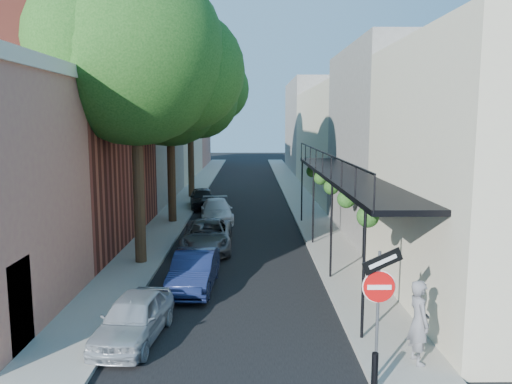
{
  "coord_description": "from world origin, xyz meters",
  "views": [
    {
      "loc": [
        0.48,
        -8.97,
        5.56
      ],
      "look_at": [
        0.7,
        10.4,
        2.8
      ],
      "focal_mm": 35.0,
      "sensor_mm": 36.0,
      "label": 1
    }
  ],
  "objects_px": {
    "parked_car_a": "(134,318)",
    "oak_far": "(196,83)",
    "oak_mid": "(177,93)",
    "sign_post": "(379,292)",
    "oak_near": "(147,59)",
    "parked_car_b": "(194,270)",
    "parked_car_e": "(202,198)",
    "parked_car_c": "(207,235)",
    "parked_car_d": "(217,211)",
    "bollard": "(375,372)",
    "pedestrian": "(419,322)"
  },
  "relations": [
    {
      "from": "parked_car_a",
      "to": "parked_car_c",
      "type": "height_order",
      "value": "parked_car_c"
    },
    {
      "from": "oak_mid",
      "to": "parked_car_d",
      "type": "distance_m",
      "value": 6.76
    },
    {
      "from": "sign_post",
      "to": "parked_car_a",
      "type": "height_order",
      "value": "sign_post"
    },
    {
      "from": "sign_post",
      "to": "oak_near",
      "type": "bearing_deg",
      "value": 125.09
    },
    {
      "from": "parked_car_d",
      "to": "parked_car_e",
      "type": "xyz_separation_m",
      "value": [
        -1.2,
        4.32,
        0.04
      ]
    },
    {
      "from": "sign_post",
      "to": "pedestrian",
      "type": "height_order",
      "value": "sign_post"
    },
    {
      "from": "bollard",
      "to": "parked_car_e",
      "type": "relative_size",
      "value": 0.21
    },
    {
      "from": "parked_car_a",
      "to": "oak_far",
      "type": "bearing_deg",
      "value": 98.62
    },
    {
      "from": "oak_far",
      "to": "parked_car_e",
      "type": "bearing_deg",
      "value": -80.6
    },
    {
      "from": "oak_near",
      "to": "parked_car_c",
      "type": "xyz_separation_m",
      "value": [
        1.97,
        1.97,
        -7.24
      ]
    },
    {
      "from": "sign_post",
      "to": "bollard",
      "type": "bearing_deg",
      "value": -108.56
    },
    {
      "from": "oak_far",
      "to": "pedestrian",
      "type": "xyz_separation_m",
      "value": [
        7.62,
        -25.59,
        -7.17
      ]
    },
    {
      "from": "parked_car_a",
      "to": "parked_car_b",
      "type": "bearing_deg",
      "value": 81.01
    },
    {
      "from": "parked_car_a",
      "to": "parked_car_e",
      "type": "bearing_deg",
      "value": 96.88
    },
    {
      "from": "parked_car_a",
      "to": "parked_car_c",
      "type": "distance_m",
      "value": 9.11
    },
    {
      "from": "oak_near",
      "to": "parked_car_c",
      "type": "relative_size",
      "value": 2.5
    },
    {
      "from": "parked_car_b",
      "to": "oak_mid",
      "type": "bearing_deg",
      "value": 102.83
    },
    {
      "from": "oak_near",
      "to": "oak_far",
      "type": "relative_size",
      "value": 0.96
    },
    {
      "from": "oak_far",
      "to": "parked_car_b",
      "type": "bearing_deg",
      "value": -84.46
    },
    {
      "from": "sign_post",
      "to": "parked_car_b",
      "type": "relative_size",
      "value": 0.79
    },
    {
      "from": "bollard",
      "to": "oak_near",
      "type": "distance_m",
      "value": 13.78
    },
    {
      "from": "oak_mid",
      "to": "pedestrian",
      "type": "relative_size",
      "value": 5.29
    },
    {
      "from": "parked_car_b",
      "to": "parked_car_c",
      "type": "bearing_deg",
      "value": 92.52
    },
    {
      "from": "sign_post",
      "to": "parked_car_c",
      "type": "height_order",
      "value": "sign_post"
    },
    {
      "from": "oak_mid",
      "to": "sign_post",
      "type": "bearing_deg",
      "value": -69.14
    },
    {
      "from": "bollard",
      "to": "parked_car_e",
      "type": "distance_m",
      "value": 22.9
    },
    {
      "from": "sign_post",
      "to": "parked_car_b",
      "type": "distance_m",
      "value": 7.79
    },
    {
      "from": "oak_near",
      "to": "pedestrian",
      "type": "xyz_separation_m",
      "value": [
        7.64,
        -8.58,
        -6.79
      ]
    },
    {
      "from": "sign_post",
      "to": "oak_near",
      "type": "distance_m",
      "value": 12.77
    },
    {
      "from": "parked_car_d",
      "to": "parked_car_c",
      "type": "bearing_deg",
      "value": -96.34
    },
    {
      "from": "parked_car_d",
      "to": "parked_car_e",
      "type": "height_order",
      "value": "parked_car_e"
    },
    {
      "from": "parked_car_d",
      "to": "pedestrian",
      "type": "height_order",
      "value": "pedestrian"
    },
    {
      "from": "sign_post",
      "to": "parked_car_b",
      "type": "xyz_separation_m",
      "value": [
        -4.56,
        6.15,
        -1.41
      ]
    },
    {
      "from": "oak_far",
      "to": "oak_near",
      "type": "bearing_deg",
      "value": -90.04
    },
    {
      "from": "oak_far",
      "to": "parked_car_b",
      "type": "height_order",
      "value": "oak_far"
    },
    {
      "from": "oak_mid",
      "to": "parked_car_e",
      "type": "height_order",
      "value": "oak_mid"
    },
    {
      "from": "oak_mid",
      "to": "parked_car_a",
      "type": "distance_m",
      "value": 16.4
    },
    {
      "from": "parked_car_a",
      "to": "oak_near",
      "type": "bearing_deg",
      "value": 103.59
    },
    {
      "from": "bollard",
      "to": "oak_far",
      "type": "height_order",
      "value": "oak_far"
    },
    {
      "from": "oak_far",
      "to": "parked_car_c",
      "type": "relative_size",
      "value": 2.61
    },
    {
      "from": "oak_near",
      "to": "parked_car_b",
      "type": "xyz_separation_m",
      "value": [
        1.97,
        -3.14,
        -7.25
      ]
    },
    {
      "from": "oak_near",
      "to": "oak_mid",
      "type": "height_order",
      "value": "oak_near"
    },
    {
      "from": "bollard",
      "to": "parked_car_b",
      "type": "relative_size",
      "value": 0.21
    },
    {
      "from": "parked_car_e",
      "to": "parked_car_a",
      "type": "bearing_deg",
      "value": -97.46
    },
    {
      "from": "bollard",
      "to": "pedestrian",
      "type": "height_order",
      "value": "pedestrian"
    },
    {
      "from": "oak_far",
      "to": "parked_car_d",
      "type": "relative_size",
      "value": 2.83
    },
    {
      "from": "bollard",
      "to": "parked_car_d",
      "type": "distance_m",
      "value": 18.42
    },
    {
      "from": "parked_car_b",
      "to": "parked_car_c",
      "type": "height_order",
      "value": "parked_car_c"
    },
    {
      "from": "parked_car_b",
      "to": "oak_far",
      "type": "bearing_deg",
      "value": 98.07
    },
    {
      "from": "oak_near",
      "to": "parked_car_d",
      "type": "relative_size",
      "value": 2.71
    }
  ]
}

